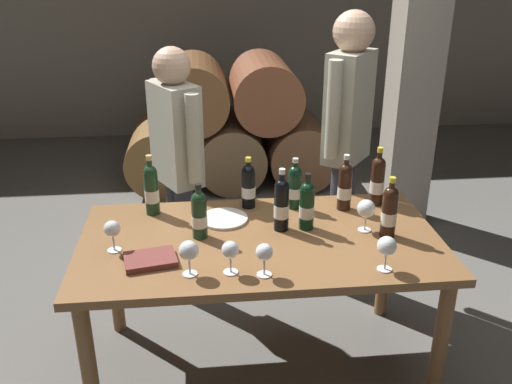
% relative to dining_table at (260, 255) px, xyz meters
% --- Properties ---
extents(ground_plane, '(14.00, 14.00, 0.00)m').
position_rel_dining_table_xyz_m(ground_plane, '(0.00, 0.00, -0.67)').
color(ground_plane, '#66635E').
extents(cellar_back_wall, '(10.00, 0.24, 2.80)m').
position_rel_dining_table_xyz_m(cellar_back_wall, '(0.00, 4.20, 0.73)').
color(cellar_back_wall, gray).
rests_on(cellar_back_wall, ground_plane).
extents(barrel_stack, '(1.86, 0.90, 1.15)m').
position_rel_dining_table_xyz_m(barrel_stack, '(0.00, 2.60, -0.15)').
color(barrel_stack, brown).
rests_on(barrel_stack, ground_plane).
extents(stone_pillar, '(0.32, 0.32, 2.60)m').
position_rel_dining_table_xyz_m(stone_pillar, '(1.30, 1.60, 0.63)').
color(stone_pillar, gray).
rests_on(stone_pillar, ground_plane).
extents(dining_table, '(1.70, 0.90, 0.76)m').
position_rel_dining_table_xyz_m(dining_table, '(0.00, 0.00, 0.00)').
color(dining_table, brown).
rests_on(dining_table, ground_plane).
extents(wine_bottle_0, '(0.07, 0.07, 0.30)m').
position_rel_dining_table_xyz_m(wine_bottle_0, '(0.60, -0.04, 0.22)').
color(wine_bottle_0, black).
rests_on(wine_bottle_0, dining_table).
extents(wine_bottle_1, '(0.07, 0.07, 0.27)m').
position_rel_dining_table_xyz_m(wine_bottle_1, '(-0.28, 0.04, 0.21)').
color(wine_bottle_1, '#19381E').
rests_on(wine_bottle_1, dining_table).
extents(wine_bottle_2, '(0.07, 0.07, 0.28)m').
position_rel_dining_table_xyz_m(wine_bottle_2, '(-0.02, 0.35, 0.21)').
color(wine_bottle_2, black).
rests_on(wine_bottle_2, dining_table).
extents(wine_bottle_3, '(0.07, 0.07, 0.32)m').
position_rel_dining_table_xyz_m(wine_bottle_3, '(-0.52, 0.32, 0.23)').
color(wine_bottle_3, '#19381E').
rests_on(wine_bottle_3, dining_table).
extents(wine_bottle_4, '(0.07, 0.07, 0.32)m').
position_rel_dining_table_xyz_m(wine_bottle_4, '(0.11, 0.08, 0.23)').
color(wine_bottle_4, black).
rests_on(wine_bottle_4, dining_table).
extents(wine_bottle_5, '(0.07, 0.07, 0.32)m').
position_rel_dining_table_xyz_m(wine_bottle_5, '(0.65, 0.32, 0.23)').
color(wine_bottle_5, black).
rests_on(wine_bottle_5, dining_table).
extents(wine_bottle_6, '(0.07, 0.07, 0.30)m').
position_rel_dining_table_xyz_m(wine_bottle_6, '(0.47, 0.28, 0.22)').
color(wine_bottle_6, black).
rests_on(wine_bottle_6, dining_table).
extents(wine_bottle_7, '(0.07, 0.07, 0.28)m').
position_rel_dining_table_xyz_m(wine_bottle_7, '(0.21, 0.32, 0.21)').
color(wine_bottle_7, black).
rests_on(wine_bottle_7, dining_table).
extents(wine_bottle_8, '(0.07, 0.07, 0.29)m').
position_rel_dining_table_xyz_m(wine_bottle_8, '(0.23, 0.08, 0.22)').
color(wine_bottle_8, black).
rests_on(wine_bottle_8, dining_table).
extents(wine_glass_0, '(0.08, 0.08, 0.16)m').
position_rel_dining_table_xyz_m(wine_glass_0, '(0.49, -0.33, 0.20)').
color(wine_glass_0, white).
rests_on(wine_glass_0, dining_table).
extents(wine_glass_1, '(0.07, 0.07, 0.15)m').
position_rel_dining_table_xyz_m(wine_glass_1, '(-0.67, -0.05, 0.20)').
color(wine_glass_1, white).
rests_on(wine_glass_1, dining_table).
extents(wine_glass_2, '(0.08, 0.08, 0.16)m').
position_rel_dining_table_xyz_m(wine_glass_2, '(-0.33, -0.29, 0.20)').
color(wine_glass_2, white).
rests_on(wine_glass_2, dining_table).
extents(wine_glass_3, '(0.09, 0.09, 0.16)m').
position_rel_dining_table_xyz_m(wine_glass_3, '(0.51, 0.03, 0.20)').
color(wine_glass_3, white).
rests_on(wine_glass_3, dining_table).
extents(wine_glass_4, '(0.07, 0.07, 0.15)m').
position_rel_dining_table_xyz_m(wine_glass_4, '(-0.02, -0.33, 0.20)').
color(wine_glass_4, white).
rests_on(wine_glass_4, dining_table).
extents(wine_glass_5, '(0.07, 0.07, 0.15)m').
position_rel_dining_table_xyz_m(wine_glass_5, '(-0.16, -0.29, 0.20)').
color(wine_glass_5, white).
rests_on(wine_glass_5, dining_table).
extents(tasting_notebook, '(0.25, 0.20, 0.03)m').
position_rel_dining_table_xyz_m(tasting_notebook, '(-0.50, -0.17, 0.11)').
color(tasting_notebook, brown).
rests_on(tasting_notebook, dining_table).
extents(serving_plate, '(0.24, 0.24, 0.01)m').
position_rel_dining_table_xyz_m(serving_plate, '(-0.16, 0.21, 0.10)').
color(serving_plate, white).
rests_on(serving_plate, dining_table).
extents(sommelier_presenting, '(0.34, 0.41, 1.72)m').
position_rel_dining_table_xyz_m(sommelier_presenting, '(0.59, 0.75, 0.37)').
color(sommelier_presenting, '#383842').
rests_on(sommelier_presenting, ground_plane).
extents(taster_seated_left, '(0.31, 0.44, 1.54)m').
position_rel_dining_table_xyz_m(taster_seated_left, '(-0.40, 0.72, 0.25)').
color(taster_seated_left, '#383842').
rests_on(taster_seated_left, ground_plane).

